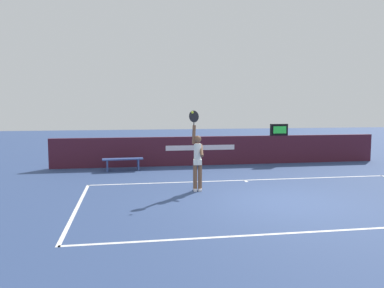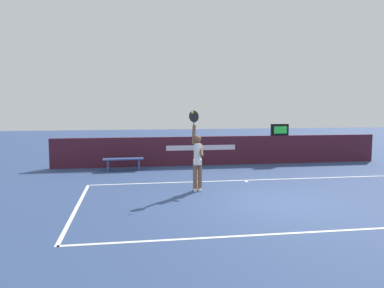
# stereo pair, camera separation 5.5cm
# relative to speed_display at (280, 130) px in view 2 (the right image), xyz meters

# --- Properties ---
(ground_plane) EXTENTS (60.00, 60.00, 0.00)m
(ground_plane) POSITION_rel_speed_display_xyz_m (-2.57, -6.38, -1.44)
(ground_plane) COLOR navy
(court_lines) EXTENTS (10.21, 5.39, 0.00)m
(court_lines) POSITION_rel_speed_display_xyz_m (-2.57, -6.08, -1.44)
(court_lines) COLOR white
(court_lines) RESTS_ON ground
(back_wall) EXTENTS (13.77, 0.19, 1.19)m
(back_wall) POSITION_rel_speed_display_xyz_m (-2.57, 0.00, -0.84)
(back_wall) COLOR #431828
(back_wall) RESTS_ON ground
(speed_display) EXTENTS (0.74, 0.19, 0.49)m
(speed_display) POSITION_rel_speed_display_xyz_m (0.00, 0.00, 0.00)
(speed_display) COLOR black
(speed_display) RESTS_ON back_wall
(tennis_player) EXTENTS (0.44, 0.46, 2.35)m
(tennis_player) POSITION_rel_speed_display_xyz_m (-4.40, -4.75, -0.47)
(tennis_player) COLOR brown
(tennis_player) RESTS_ON ground
(tennis_ball) EXTENTS (0.07, 0.07, 0.07)m
(tennis_ball) POSITION_rel_speed_display_xyz_m (-4.59, -5.02, 0.85)
(tennis_ball) COLOR #CCE330
(courtside_bench_near) EXTENTS (1.56, 0.48, 0.47)m
(courtside_bench_near) POSITION_rel_speed_display_xyz_m (-6.60, -0.87, -1.08)
(courtside_bench_near) COLOR #344987
(courtside_bench_near) RESTS_ON ground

